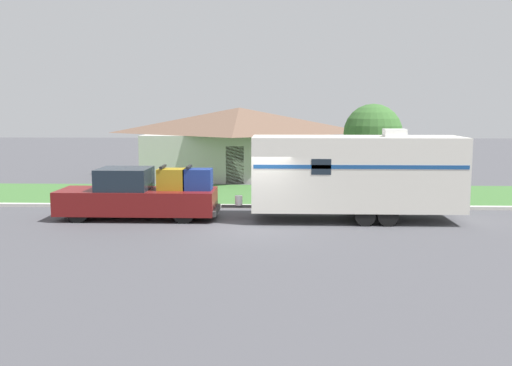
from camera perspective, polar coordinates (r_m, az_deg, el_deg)
name	(u,v)px	position (r m, az deg, el deg)	size (l,w,h in m)	color
ground_plane	(256,226)	(20.50, 0.01, -4.36)	(120.00, 120.00, 0.00)	#47474C
curb_strip	(259,206)	(24.16, 0.34, -2.36)	(80.00, 0.30, 0.14)	beige
lawn_strip	(262,195)	(27.77, 0.57, -1.18)	(80.00, 7.00, 0.03)	#3D6B33
house_across_street	(239,141)	(35.44, -1.68, 4.26)	(11.64, 8.32, 4.24)	#B2B2A8
pickup_truck	(140,195)	(22.22, -11.57, -1.23)	(6.08, 2.01, 2.05)	black
travel_trailer	(356,173)	(21.67, 9.98, 1.00)	(8.94, 2.44, 3.45)	black
mailbox	(203,180)	(25.34, -5.28, 0.26)	(0.48, 0.20, 1.34)	brown
tree_in_yard	(373,133)	(28.21, 11.59, 4.89)	(2.83, 2.83, 4.42)	brown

